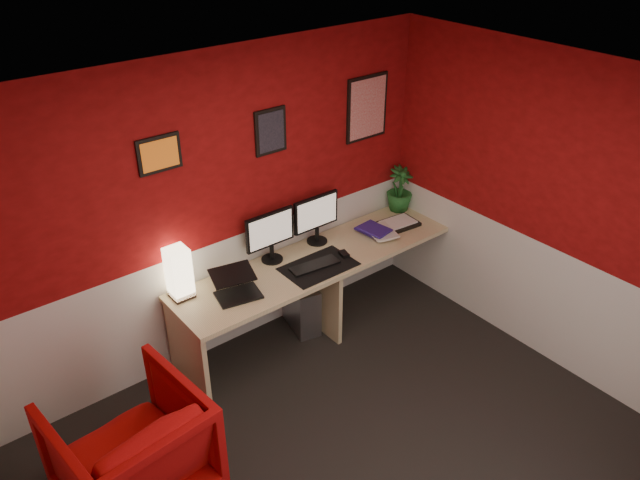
% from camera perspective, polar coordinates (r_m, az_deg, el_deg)
% --- Properties ---
extents(ground, '(4.00, 3.50, 0.01)m').
position_cam_1_polar(ground, '(4.53, 3.77, -20.32)').
color(ground, black).
rests_on(ground, ground).
extents(ceiling, '(4.00, 3.50, 0.01)m').
position_cam_1_polar(ceiling, '(3.04, 5.37, 11.09)').
color(ceiling, white).
rests_on(ceiling, ground).
extents(wall_back, '(4.00, 0.01, 2.50)m').
position_cam_1_polar(wall_back, '(4.86, -9.59, 2.36)').
color(wall_back, maroon).
rests_on(wall_back, ground).
extents(wall_right, '(0.01, 3.50, 2.50)m').
position_cam_1_polar(wall_right, '(5.03, 21.54, 1.54)').
color(wall_right, maroon).
rests_on(wall_right, ground).
extents(wainscot_back, '(4.00, 0.01, 1.00)m').
position_cam_1_polar(wainscot_back, '(5.24, -8.87, -4.91)').
color(wainscot_back, silver).
rests_on(wainscot_back, ground).
extents(wainscot_right, '(0.01, 3.50, 1.00)m').
position_cam_1_polar(wainscot_right, '(5.40, 20.03, -5.45)').
color(wainscot_right, silver).
rests_on(wainscot_right, ground).
extents(desk, '(2.60, 0.65, 0.73)m').
position_cam_1_polar(desk, '(5.42, -0.11, -4.93)').
color(desk, tan).
rests_on(desk, ground).
extents(shoji_lamp, '(0.16, 0.16, 0.40)m').
position_cam_1_polar(shoji_lamp, '(4.76, -12.77, -3.09)').
color(shoji_lamp, '#FFE5B2').
rests_on(shoji_lamp, desk).
extents(laptop, '(0.37, 0.29, 0.22)m').
position_cam_1_polar(laptop, '(4.74, -7.55, -4.03)').
color(laptop, black).
rests_on(laptop, desk).
extents(monitor_left, '(0.45, 0.06, 0.58)m').
position_cam_1_polar(monitor_left, '(5.06, -4.52, 0.95)').
color(monitor_left, black).
rests_on(monitor_left, desk).
extents(monitor_right, '(0.45, 0.06, 0.58)m').
position_cam_1_polar(monitor_right, '(5.31, -0.28, 2.55)').
color(monitor_right, black).
rests_on(monitor_right, desk).
extents(desk_mat, '(0.60, 0.38, 0.01)m').
position_cam_1_polar(desk_mat, '(5.10, -0.13, -2.43)').
color(desk_mat, black).
rests_on(desk_mat, desk).
extents(keyboard, '(0.43, 0.19, 0.02)m').
position_cam_1_polar(keyboard, '(5.09, -0.50, -2.35)').
color(keyboard, black).
rests_on(keyboard, desk_mat).
extents(mouse, '(0.08, 0.11, 0.03)m').
position_cam_1_polar(mouse, '(5.24, 2.21, -1.28)').
color(mouse, black).
rests_on(mouse, desk_mat).
extents(book_bottom, '(0.26, 0.33, 0.03)m').
position_cam_1_polar(book_bottom, '(5.54, 4.25, 0.46)').
color(book_bottom, navy).
rests_on(book_bottom, desk).
extents(book_middle, '(0.30, 0.35, 0.02)m').
position_cam_1_polar(book_middle, '(5.50, 4.59, 0.54)').
color(book_middle, silver).
rests_on(book_middle, book_bottom).
extents(book_top, '(0.23, 0.29, 0.02)m').
position_cam_1_polar(book_top, '(5.46, 4.38, 0.58)').
color(book_top, navy).
rests_on(book_top, book_middle).
extents(zen_tray, '(0.37, 0.28, 0.03)m').
position_cam_1_polar(zen_tray, '(5.74, 7.16, 1.47)').
color(zen_tray, black).
rests_on(zen_tray, desk).
extents(potted_plant, '(0.25, 0.25, 0.43)m').
position_cam_1_polar(potted_plant, '(5.93, 7.30, 4.64)').
color(potted_plant, '#19591E').
rests_on(potted_plant, desk).
extents(pc_tower, '(0.30, 0.48, 0.45)m').
position_cam_1_polar(pc_tower, '(5.53, -1.79, -5.89)').
color(pc_tower, '#99999E').
rests_on(pc_tower, ground).
extents(armchair, '(0.93, 0.95, 0.79)m').
position_cam_1_polar(armchair, '(4.28, -16.88, -17.83)').
color(armchair, '#A30C0B').
rests_on(armchair, ground).
extents(art_left, '(0.32, 0.02, 0.26)m').
position_cam_1_polar(art_left, '(4.44, -14.50, 7.62)').
color(art_left, orange).
rests_on(art_left, wall_back).
extents(art_center, '(0.28, 0.02, 0.36)m').
position_cam_1_polar(art_center, '(4.87, -4.55, 9.89)').
color(art_center, black).
rests_on(art_center, wall_back).
extents(art_right, '(0.44, 0.02, 0.56)m').
position_cam_1_polar(art_right, '(5.46, 4.31, 11.97)').
color(art_right, red).
rests_on(art_right, wall_back).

